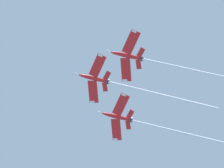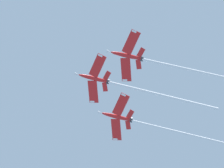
% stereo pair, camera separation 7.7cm
% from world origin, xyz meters
% --- Properties ---
extents(jet_lead, '(40.88, 39.48, 14.25)m').
position_xyz_m(jet_lead, '(-25.41, -9.82, 160.23)').
color(jet_lead, red).
extents(jet_left_wing, '(42.39, 41.14, 13.44)m').
position_xyz_m(jet_left_wing, '(-25.19, 6.29, 157.19)').
color(jet_left_wing, red).
extents(jet_right_wing, '(42.42, 41.40, 13.95)m').
position_xyz_m(jet_right_wing, '(-40.94, -13.01, 158.49)').
color(jet_right_wing, red).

